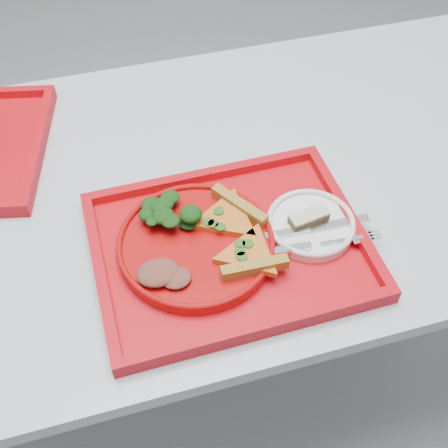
{
  "coord_description": "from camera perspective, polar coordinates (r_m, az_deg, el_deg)",
  "views": [
    {
      "loc": [
        -0.13,
        -0.73,
        1.51
      ],
      "look_at": [
        0.04,
        -0.14,
        0.78
      ],
      "focal_mm": 45.0,
      "sensor_mm": 36.0,
      "label": 1
    }
  ],
  "objects": [
    {
      "name": "knife",
      "position": [
        0.96,
        9.5,
        -0.27
      ],
      "size": [
        0.19,
        0.02,
        0.01
      ],
      "primitive_type": "cube",
      "rotation": [
        0.0,
        0.0,
        -0.04
      ],
      "color": "silver",
      "rests_on": "side_plate"
    },
    {
      "name": "dinner_plate",
      "position": [
        0.93,
        -2.87,
        -2.21
      ],
      "size": [
        0.26,
        0.26,
        0.02
      ],
      "primitive_type": "cylinder",
      "color": "#AB0B0B",
      "rests_on": "tray_main"
    },
    {
      "name": "tray_main",
      "position": [
        0.95,
        0.54,
        -2.51
      ],
      "size": [
        0.45,
        0.35,
        0.01
      ],
      "primitive_type": "cube",
      "rotation": [
        0.0,
        0.0,
        0.01
      ],
      "color": "red",
      "rests_on": "table"
    },
    {
      "name": "fork",
      "position": [
        0.94,
        9.7,
        -2.01
      ],
      "size": [
        0.19,
        0.04,
        0.01
      ],
      "primitive_type": "cube",
      "rotation": [
        0.0,
        0.0,
        -0.07
      ],
      "color": "silver",
      "rests_on": "side_plate"
    },
    {
      "name": "ground",
      "position": [
        1.68,
        -2.7,
        -13.9
      ],
      "size": [
        10.0,
        10.0,
        0.0
      ],
      "primitive_type": "plane",
      "color": "gray",
      "rests_on": "ground"
    },
    {
      "name": "dessert_bar",
      "position": [
        0.96,
        8.61,
        0.66
      ],
      "size": [
        0.07,
        0.04,
        0.02
      ],
      "rotation": [
        0.0,
        0.0,
        0.16
      ],
      "color": "#492A18",
      "rests_on": "side_plate"
    },
    {
      "name": "side_plate",
      "position": [
        0.97,
        8.76,
        -0.16
      ],
      "size": [
        0.15,
        0.15,
        0.01
      ],
      "primitive_type": "cylinder",
      "color": "white",
      "rests_on": "tray_main"
    },
    {
      "name": "meat_portion",
      "position": [
        0.88,
        -6.7,
        -4.92
      ],
      "size": [
        0.07,
        0.06,
        0.02
      ],
      "primitive_type": "ellipsoid",
      "color": "brown",
      "rests_on": "dinner_plate"
    },
    {
      "name": "pizza_slice_b",
      "position": [
        0.95,
        0.28,
        0.8
      ],
      "size": [
        0.17,
        0.17,
        0.02
      ],
      "primitive_type": null,
      "rotation": [
        0.0,
        0.0,
        3.7
      ],
      "color": "orange",
      "rests_on": "dinner_plate"
    },
    {
      "name": "table",
      "position": [
        1.12,
        -3.96,
        1.57
      ],
      "size": [
        1.6,
        0.8,
        0.75
      ],
      "color": "#AEB8C3",
      "rests_on": "ground"
    },
    {
      "name": "pizza_slice_a",
      "position": [
        0.9,
        2.6,
        -2.87
      ],
      "size": [
        0.11,
        0.13,
        0.02
      ],
      "primitive_type": null,
      "rotation": [
        0.0,
        0.0,
        1.54
      ],
      "color": "orange",
      "rests_on": "dinner_plate"
    },
    {
      "name": "salad_heap",
      "position": [
        0.95,
        -5.89,
        1.59
      ],
      "size": [
        0.09,
        0.08,
        0.04
      ],
      "primitive_type": "ellipsoid",
      "color": "black",
      "rests_on": "dinner_plate"
    }
  ]
}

